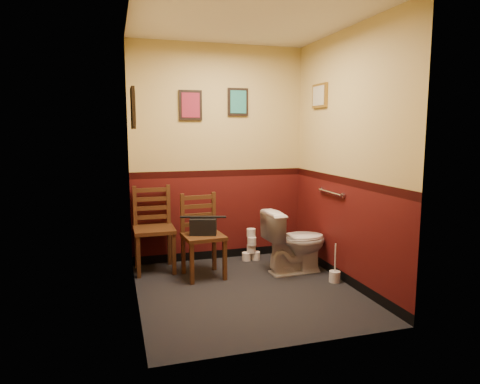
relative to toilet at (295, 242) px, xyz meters
name	(u,v)px	position (x,y,z in m)	size (l,w,h in m)	color
floor	(247,291)	(-0.72, -0.41, -0.36)	(2.20, 2.40, 0.00)	black
ceiling	(248,18)	(-0.72, -0.41, 2.34)	(2.20, 2.40, 0.00)	silver
wall_back	(219,154)	(-0.72, 0.79, 0.99)	(2.20, 2.70, 0.00)	#470F0D
wall_front	(297,171)	(-0.72, -1.61, 0.99)	(2.20, 2.70, 0.00)	#470F0D
wall_left	(133,163)	(-1.82, -0.41, 0.99)	(2.40, 2.70, 0.00)	#470F0D
wall_right	(346,159)	(0.38, -0.41, 0.99)	(2.40, 2.70, 0.00)	#470F0D
grab_bar	(330,193)	(0.35, -0.16, 0.59)	(0.05, 0.56, 0.06)	silver
framed_print_back_a	(190,105)	(-1.07, 0.77, 1.59)	(0.28, 0.04, 0.36)	black
framed_print_back_b	(238,102)	(-0.47, 0.77, 1.64)	(0.26, 0.04, 0.34)	black
framed_print_left	(133,108)	(-1.80, -0.31, 1.49)	(0.04, 0.30, 0.38)	black
framed_print_right	(320,96)	(0.36, 0.19, 1.69)	(0.04, 0.34, 0.28)	olive
toilet	(295,242)	(0.00, 0.00, 0.00)	(0.42, 0.74, 0.73)	white
toilet_brush	(335,276)	(0.28, -0.44, -0.29)	(0.12, 0.12, 0.43)	silver
chair_left	(154,229)	(-1.57, 0.55, 0.13)	(0.47, 0.47, 1.00)	#4A2B16
chair_right	(202,235)	(-1.06, 0.18, 0.11)	(0.47, 0.47, 0.94)	#4A2B16
handbag	(203,226)	(-1.06, 0.14, 0.22)	(0.32, 0.22, 0.21)	black
tp_stack	(251,247)	(-0.35, 0.58, -0.19)	(0.24, 0.14, 0.41)	silver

